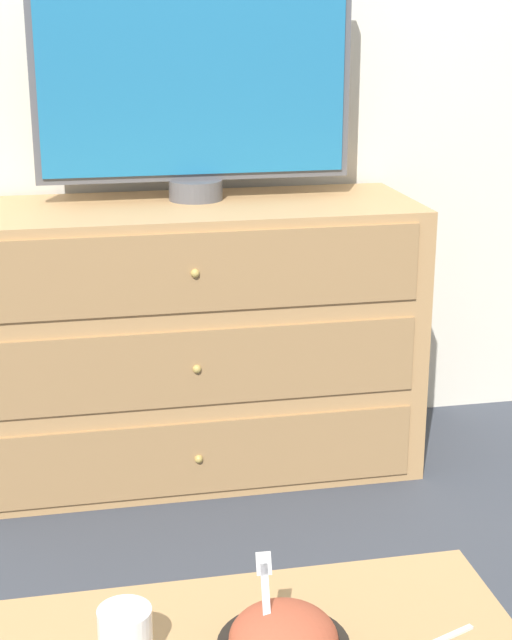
% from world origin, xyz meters
% --- Properties ---
extents(ground_plane, '(12.00, 12.00, 0.00)m').
position_xyz_m(ground_plane, '(0.00, 0.00, 0.00)').
color(ground_plane, '#383D47').
extents(wall_back, '(12.00, 0.05, 2.60)m').
position_xyz_m(wall_back, '(0.00, 0.03, 1.30)').
color(wall_back, silver).
rests_on(wall_back, ground_plane).
extents(dresser, '(1.39, 0.52, 0.83)m').
position_xyz_m(dresser, '(-0.05, -0.28, 0.42)').
color(dresser, tan).
rests_on(dresser, ground_plane).
extents(tv, '(0.93, 0.16, 0.71)m').
position_xyz_m(tv, '(-0.00, -0.20, 1.20)').
color(tv, '#515156').
rests_on(tv, dresser).
extents(drink_cup, '(0.09, 0.09, 0.10)m').
position_xyz_m(drink_cup, '(-0.34, -1.75, 0.42)').
color(drink_cup, beige).
rests_on(drink_cup, coffee_table).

